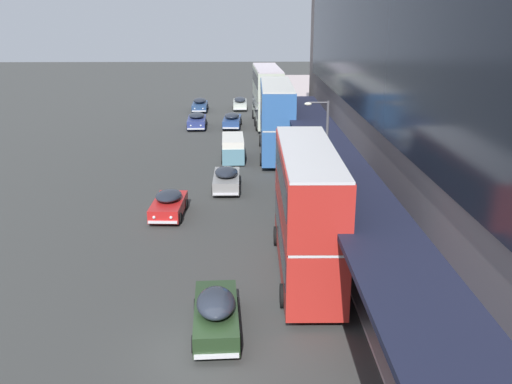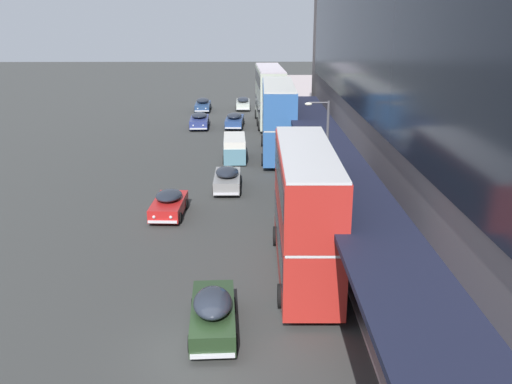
{
  "view_description": "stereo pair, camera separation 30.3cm",
  "coord_description": "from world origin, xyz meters",
  "px_view_note": "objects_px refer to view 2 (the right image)",
  "views": [
    {
      "loc": [
        1.42,
        -17.61,
        11.82
      ],
      "look_at": [
        2.1,
        14.16,
        1.61
      ],
      "focal_mm": 40.0,
      "sensor_mm": 36.0,
      "label": 1
    },
    {
      "loc": [
        1.72,
        -17.62,
        11.82
      ],
      "look_at": [
        2.1,
        14.16,
        1.61
      ],
      "focal_mm": 40.0,
      "sensor_mm": 36.0,
      "label": 2
    }
  ],
  "objects_px": {
    "sedan_lead_near": "(169,204)",
    "pedestrian_at_kerb": "(383,302)",
    "sedan_far_back": "(227,179)",
    "sedan_oncoming_front": "(213,313)",
    "transit_bus_kerbside_far": "(305,208)",
    "sedan_trailing_near": "(235,120)",
    "sedan_second_mid": "(199,120)",
    "vw_van": "(235,147)",
    "street_lamp": "(324,145)",
    "sedan_lead_mid": "(203,105)",
    "transit_bus_kerbside_front": "(270,94)",
    "sedan_oncoming_rear": "(243,103)",
    "transit_bus_kerbside_rear": "(278,118)"
  },
  "relations": [
    {
      "from": "sedan_lead_near",
      "to": "sedan_trailing_near",
      "type": "xyz_separation_m",
      "value": [
        3.28,
        26.85,
        0.02
      ]
    },
    {
      "from": "sedan_far_back",
      "to": "sedan_trailing_near",
      "type": "bearing_deg",
      "value": 90.08
    },
    {
      "from": "transit_bus_kerbside_far",
      "to": "sedan_lead_near",
      "type": "bearing_deg",
      "value": 132.56
    },
    {
      "from": "vw_van",
      "to": "pedestrian_at_kerb",
      "type": "distance_m",
      "value": 26.93
    },
    {
      "from": "sedan_oncoming_rear",
      "to": "street_lamp",
      "type": "relative_size",
      "value": 0.77
    },
    {
      "from": "transit_bus_kerbside_front",
      "to": "sedan_far_back",
      "type": "height_order",
      "value": "transit_bus_kerbside_front"
    },
    {
      "from": "transit_bus_kerbside_rear",
      "to": "sedan_lead_near",
      "type": "relative_size",
      "value": 2.44
    },
    {
      "from": "transit_bus_kerbside_far",
      "to": "sedan_oncoming_rear",
      "type": "distance_m",
      "value": 46.58
    },
    {
      "from": "transit_bus_kerbside_far",
      "to": "sedan_lead_mid",
      "type": "height_order",
      "value": "transit_bus_kerbside_far"
    },
    {
      "from": "sedan_lead_mid",
      "to": "vw_van",
      "type": "xyz_separation_m",
      "value": [
        4.43,
        -23.77,
        0.33
      ]
    },
    {
      "from": "sedan_lead_near",
      "to": "sedan_second_mid",
      "type": "bearing_deg",
      "value": 90.83
    },
    {
      "from": "transit_bus_kerbside_front",
      "to": "pedestrian_at_kerb",
      "type": "relative_size",
      "value": 5.75
    },
    {
      "from": "sedan_far_back",
      "to": "pedestrian_at_kerb",
      "type": "bearing_deg",
      "value": -69.88
    },
    {
      "from": "sedan_far_back",
      "to": "pedestrian_at_kerb",
      "type": "distance_m",
      "value": 19.19
    },
    {
      "from": "sedan_far_back",
      "to": "street_lamp",
      "type": "relative_size",
      "value": 0.68
    },
    {
      "from": "sedan_trailing_near",
      "to": "sedan_second_mid",
      "type": "relative_size",
      "value": 1.0
    },
    {
      "from": "sedan_oncoming_rear",
      "to": "transit_bus_kerbside_front",
      "type": "bearing_deg",
      "value": -73.75
    },
    {
      "from": "pedestrian_at_kerb",
      "to": "sedan_second_mid",
      "type": "bearing_deg",
      "value": 104.59
    },
    {
      "from": "sedan_trailing_near",
      "to": "sedan_far_back",
      "type": "height_order",
      "value": "sedan_far_back"
    },
    {
      "from": "sedan_far_back",
      "to": "transit_bus_kerbside_far",
      "type": "bearing_deg",
      "value": -72.8
    },
    {
      "from": "sedan_second_mid",
      "to": "vw_van",
      "type": "distance_m",
      "value": 13.98
    },
    {
      "from": "sedan_second_mid",
      "to": "street_lamp",
      "type": "height_order",
      "value": "street_lamp"
    },
    {
      "from": "transit_bus_kerbside_rear",
      "to": "pedestrian_at_kerb",
      "type": "relative_size",
      "value": 5.66
    },
    {
      "from": "sedan_oncoming_front",
      "to": "vw_van",
      "type": "xyz_separation_m",
      "value": [
        0.19,
        26.24,
        0.29
      ]
    },
    {
      "from": "sedan_far_back",
      "to": "vw_van",
      "type": "distance_m",
      "value": 8.18
    },
    {
      "from": "sedan_oncoming_front",
      "to": "sedan_lead_mid",
      "type": "distance_m",
      "value": 50.19
    },
    {
      "from": "sedan_lead_mid",
      "to": "sedan_trailing_near",
      "type": "bearing_deg",
      "value": -67.98
    },
    {
      "from": "vw_van",
      "to": "street_lamp",
      "type": "bearing_deg",
      "value": -64.01
    },
    {
      "from": "sedan_lead_mid",
      "to": "sedan_far_back",
      "type": "height_order",
      "value": "sedan_far_back"
    },
    {
      "from": "sedan_far_back",
      "to": "sedan_second_mid",
      "type": "bearing_deg",
      "value": 99.74
    },
    {
      "from": "sedan_oncoming_front",
      "to": "pedestrian_at_kerb",
      "type": "distance_m",
      "value": 6.5
    },
    {
      "from": "transit_bus_kerbside_rear",
      "to": "sedan_lead_near",
      "type": "xyz_separation_m",
      "value": [
        -7.22,
        -14.52,
        -2.53
      ]
    },
    {
      "from": "sedan_lead_near",
      "to": "pedestrian_at_kerb",
      "type": "relative_size",
      "value": 2.32
    },
    {
      "from": "sedan_lead_mid",
      "to": "vw_van",
      "type": "bearing_deg",
      "value": -79.43
    },
    {
      "from": "transit_bus_kerbside_front",
      "to": "sedan_oncoming_front",
      "type": "distance_m",
      "value": 41.46
    },
    {
      "from": "sedan_lead_near",
      "to": "pedestrian_at_kerb",
      "type": "bearing_deg",
      "value": -52.59
    },
    {
      "from": "transit_bus_kerbside_front",
      "to": "sedan_lead_near",
      "type": "bearing_deg",
      "value": -103.96
    },
    {
      "from": "sedan_lead_near",
      "to": "sedan_oncoming_rear",
      "type": "height_order",
      "value": "sedan_oncoming_rear"
    },
    {
      "from": "sedan_second_mid",
      "to": "sedan_lead_mid",
      "type": "relative_size",
      "value": 1.06
    },
    {
      "from": "pedestrian_at_kerb",
      "to": "sedan_oncoming_rear",
      "type": "bearing_deg",
      "value": 96.52
    },
    {
      "from": "sedan_trailing_near",
      "to": "street_lamp",
      "type": "relative_size",
      "value": 0.74
    },
    {
      "from": "sedan_oncoming_front",
      "to": "sedan_far_back",
      "type": "bearing_deg",
      "value": 90.36
    },
    {
      "from": "transit_bus_kerbside_rear",
      "to": "pedestrian_at_kerb",
      "type": "distance_m",
      "value": 27.69
    },
    {
      "from": "sedan_lead_near",
      "to": "sedan_lead_mid",
      "type": "relative_size",
      "value": 0.96
    },
    {
      "from": "transit_bus_kerbside_front",
      "to": "sedan_oncoming_front",
      "type": "bearing_deg",
      "value": -94.97
    },
    {
      "from": "transit_bus_kerbside_front",
      "to": "sedan_oncoming_front",
      "type": "relative_size",
      "value": 2.27
    },
    {
      "from": "vw_van",
      "to": "sedan_oncoming_rear",
      "type": "bearing_deg",
      "value": 89.01
    },
    {
      "from": "transit_bus_kerbside_far",
      "to": "sedan_lead_mid",
      "type": "distance_m",
      "value": 45.82
    },
    {
      "from": "sedan_oncoming_front",
      "to": "sedan_second_mid",
      "type": "height_order",
      "value": "sedan_oncoming_front"
    },
    {
      "from": "sedan_oncoming_rear",
      "to": "sedan_second_mid",
      "type": "height_order",
      "value": "sedan_second_mid"
    }
  ]
}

